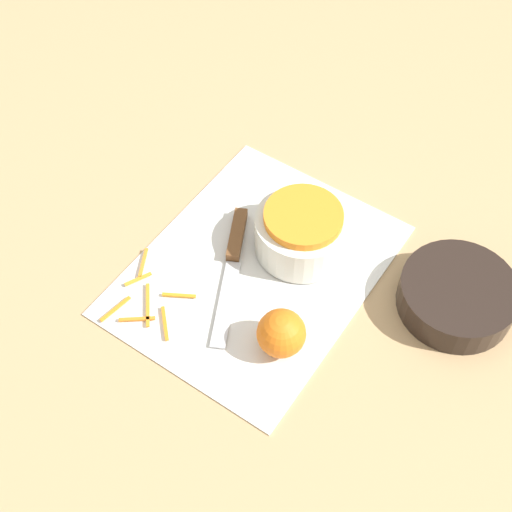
{
  "coord_description": "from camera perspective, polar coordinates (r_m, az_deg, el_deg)",
  "views": [
    {
      "loc": [
        0.52,
        0.35,
        0.88
      ],
      "look_at": [
        0.0,
        0.0,
        0.04
      ],
      "focal_mm": 50.0,
      "sensor_mm": 36.0,
      "label": 1
    }
  ],
  "objects": [
    {
      "name": "bowl_dark",
      "position": [
        1.06,
        15.78,
        -3.07
      ],
      "size": [
        0.17,
        0.17,
        0.05
      ],
      "color": "black",
      "rests_on": "ground_plane"
    },
    {
      "name": "orange_left",
      "position": [
        0.97,
        2.04,
        -6.2
      ],
      "size": [
        0.07,
        0.07,
        0.07
      ],
      "color": "orange",
      "rests_on": "cutting_board"
    },
    {
      "name": "ground_plane",
      "position": [
        1.08,
        0.0,
        -1.14
      ],
      "size": [
        4.0,
        4.0,
        0.0
      ],
      "primitive_type": "plane",
      "color": "tan"
    },
    {
      "name": "cutting_board",
      "position": [
        1.08,
        0.0,
        -1.05
      ],
      "size": [
        0.42,
        0.33,
        0.01
      ],
      "color": "silver",
      "rests_on": "ground_plane"
    },
    {
      "name": "bowl_speckled",
      "position": [
        1.07,
        3.73,
        2.05
      ],
      "size": [
        0.14,
        0.14,
        0.08
      ],
      "color": "silver",
      "rests_on": "cutting_board"
    },
    {
      "name": "knife",
      "position": [
        1.09,
        -1.77,
        0.46
      ],
      "size": [
        0.23,
        0.13,
        0.02
      ],
      "rotation": [
        0.0,
        0.0,
        0.46
      ],
      "color": "brown",
      "rests_on": "cutting_board"
    },
    {
      "name": "peel_pile",
      "position": [
        1.05,
        -8.76,
        -3.47
      ],
      "size": [
        0.14,
        0.13,
        0.0
      ],
      "color": "orange",
      "rests_on": "cutting_board"
    }
  ]
}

